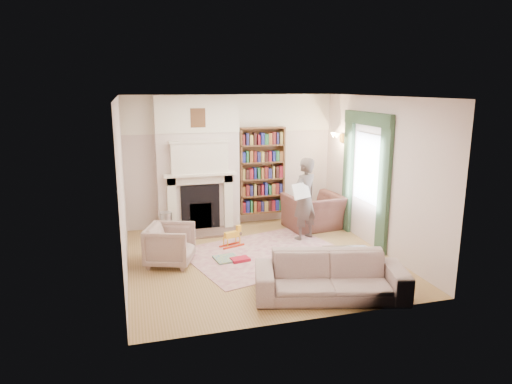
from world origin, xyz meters
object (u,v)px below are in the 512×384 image
object	(u,v)px
armchair_reading	(313,212)
paraffin_heater	(166,226)
sofa	(330,276)
man_reading	(304,199)
rocking_horse	(232,237)
armchair_left	(170,245)
bookcase	(262,170)
coffee_table	(346,264)

from	to	relation	value
armchair_reading	paraffin_heater	size ratio (longest dim) A/B	2.03
sofa	paraffin_heater	distance (m)	3.82
sofa	paraffin_heater	bearing A→B (deg)	137.14
man_reading	rocking_horse	size ratio (longest dim) A/B	3.60
sofa	armchair_reading	bearing A→B (deg)	86.34
armchair_left	paraffin_heater	xyz separation A→B (m)	(0.04, 1.35, -0.07)
armchair_reading	rocking_horse	xyz separation A→B (m)	(-1.93, -0.68, -0.16)
armchair_left	man_reading	distance (m)	2.78
sofa	man_reading	size ratio (longest dim) A/B	1.31
armchair_left	rocking_horse	bearing A→B (deg)	-45.19
bookcase	armchair_reading	size ratio (longest dim) A/B	1.66
man_reading	armchair_left	bearing A→B (deg)	-13.66
armchair_reading	paraffin_heater	bearing A→B (deg)	-9.27
armchair_left	coffee_table	size ratio (longest dim) A/B	1.08
bookcase	coffee_table	distance (m)	3.42
sofa	rocking_horse	world-z (taller)	sofa
bookcase	rocking_horse	size ratio (longest dim) A/B	4.08
armchair_left	sofa	bearing A→B (deg)	-111.86
armchair_reading	rocking_horse	bearing A→B (deg)	12.31
bookcase	coffee_table	size ratio (longest dim) A/B	2.64
sofa	coffee_table	size ratio (longest dim) A/B	3.06
armchair_left	paraffin_heater	size ratio (longest dim) A/B	1.37
man_reading	rocking_horse	distance (m)	1.60
armchair_left	man_reading	size ratio (longest dim) A/B	0.46
bookcase	rocking_horse	world-z (taller)	bookcase
armchair_reading	sofa	xyz separation A→B (m)	(-1.02, -3.10, -0.05)
bookcase	coffee_table	bearing A→B (deg)	-82.15
man_reading	coffee_table	xyz separation A→B (m)	(-0.04, -1.93, -0.59)
man_reading	coffee_table	distance (m)	2.02
armchair_reading	armchair_left	bearing A→B (deg)	14.48
bookcase	armchair_reading	xyz separation A→B (m)	(0.93, -0.72, -0.81)
sofa	paraffin_heater	world-z (taller)	sofa
coffee_table	rocking_horse	world-z (taller)	coffee_table
coffee_table	man_reading	bearing A→B (deg)	103.18
bookcase	sofa	size ratio (longest dim) A/B	0.86
armchair_left	man_reading	xyz separation A→B (m)	(2.67, 0.64, 0.47)
bookcase	sofa	world-z (taller)	bookcase
armchair_left	coffee_table	world-z (taller)	armchair_left
sofa	armchair_left	bearing A→B (deg)	152.89
coffee_table	sofa	bearing A→B (deg)	-119.04
sofa	rocking_horse	size ratio (longest dim) A/B	4.72
bookcase	sofa	distance (m)	3.92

